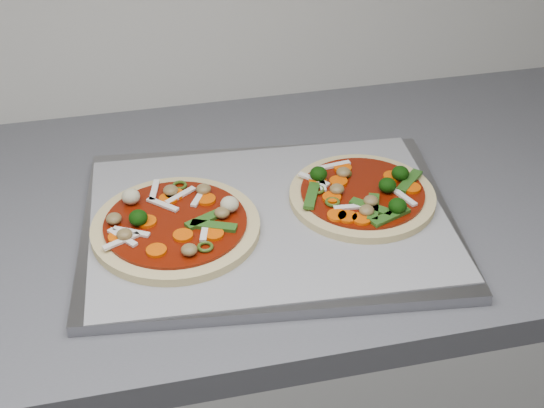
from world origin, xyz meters
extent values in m
cube|color=gray|center=(-0.57, 1.24, 0.91)|extent=(0.52, 0.41, 0.02)
cube|color=gray|center=(-0.57, 1.24, 0.92)|extent=(0.48, 0.37, 0.00)
cylinder|color=#ECD489|center=(-0.70, 1.23, 0.92)|extent=(0.26, 0.26, 0.01)
cylinder|color=#6E1200|center=(-0.70, 1.23, 0.93)|extent=(0.22, 0.22, 0.00)
cylinder|color=#FD4C02|center=(-0.65, 1.27, 0.94)|extent=(0.03, 0.03, 0.00)
ellipsoid|color=beige|center=(-0.62, 1.24, 0.94)|extent=(0.03, 0.03, 0.02)
ellipsoid|color=olive|center=(-0.76, 1.21, 0.94)|extent=(0.03, 0.03, 0.01)
torus|color=#355016|center=(-0.68, 1.31, 0.94)|extent=(0.03, 0.03, 0.00)
cube|color=#2D631A|center=(-0.65, 1.21, 0.94)|extent=(0.06, 0.04, 0.00)
cube|color=white|center=(-0.77, 1.20, 0.94)|extent=(0.05, 0.03, 0.00)
cylinder|color=#FD4C02|center=(-0.69, 1.29, 0.94)|extent=(0.03, 0.03, 0.00)
cube|color=white|center=(-0.68, 1.28, 0.94)|extent=(0.04, 0.03, 0.00)
cylinder|color=#FD4C02|center=(-0.70, 1.28, 0.94)|extent=(0.03, 0.03, 0.00)
cylinder|color=#FD4C02|center=(-0.69, 1.20, 0.94)|extent=(0.03, 0.03, 0.00)
cylinder|color=#FD4C02|center=(-0.65, 1.19, 0.94)|extent=(0.03, 0.03, 0.00)
cube|color=white|center=(-0.72, 1.30, 0.94)|extent=(0.02, 0.05, 0.00)
ellipsoid|color=beige|center=(-0.75, 1.29, 0.94)|extent=(0.03, 0.03, 0.02)
cube|color=#2D631A|center=(-0.66, 1.23, 0.94)|extent=(0.06, 0.04, 0.00)
torus|color=#355016|center=(-0.67, 1.17, 0.94)|extent=(0.03, 0.03, 0.00)
ellipsoid|color=olive|center=(-0.69, 1.29, 0.94)|extent=(0.03, 0.03, 0.01)
cube|color=white|center=(-0.66, 1.28, 0.94)|extent=(0.03, 0.05, 0.00)
cube|color=white|center=(-0.75, 1.22, 0.94)|extent=(0.05, 0.03, 0.00)
ellipsoid|color=#0F3C08|center=(-0.74, 1.24, 0.94)|extent=(0.03, 0.03, 0.02)
cube|color=white|center=(-0.71, 1.27, 0.94)|extent=(0.04, 0.04, 0.00)
cube|color=white|center=(-0.66, 1.20, 0.94)|extent=(0.02, 0.05, 0.00)
ellipsoid|color=olive|center=(-0.69, 1.16, 0.94)|extent=(0.02, 0.02, 0.01)
ellipsoid|color=olive|center=(-0.77, 1.25, 0.94)|extent=(0.03, 0.03, 0.01)
ellipsoid|color=olive|center=(-0.64, 1.23, 0.94)|extent=(0.03, 0.03, 0.01)
cylinder|color=#FD4C02|center=(-0.77, 1.21, 0.94)|extent=(0.04, 0.04, 0.00)
cylinder|color=#FD4C02|center=(-0.73, 1.24, 0.94)|extent=(0.03, 0.03, 0.00)
ellipsoid|color=olive|center=(-0.65, 1.29, 0.94)|extent=(0.03, 0.03, 0.01)
cube|color=white|center=(-0.76, 1.21, 0.94)|extent=(0.04, 0.04, 0.00)
cylinder|color=#FD4C02|center=(-0.73, 1.18, 0.94)|extent=(0.03, 0.03, 0.00)
cylinder|color=#ECD489|center=(-0.44, 1.25, 0.92)|extent=(0.20, 0.20, 0.01)
cylinder|color=#6E1200|center=(-0.44, 1.25, 0.93)|extent=(0.17, 0.17, 0.00)
cylinder|color=#FD4C02|center=(-0.38, 1.24, 0.93)|extent=(0.03, 0.03, 0.00)
cube|color=white|center=(-0.46, 1.31, 0.93)|extent=(0.05, 0.01, 0.00)
ellipsoid|color=#0F3C08|center=(-0.42, 1.19, 0.94)|extent=(0.03, 0.03, 0.02)
cube|color=white|center=(-0.40, 1.22, 0.93)|extent=(0.02, 0.05, 0.00)
ellipsoid|color=olive|center=(-0.48, 1.25, 0.94)|extent=(0.02, 0.02, 0.01)
cube|color=white|center=(-0.47, 1.21, 0.93)|extent=(0.05, 0.01, 0.00)
cylinder|color=#FD4C02|center=(-0.50, 1.28, 0.93)|extent=(0.04, 0.04, 0.00)
cylinder|color=#FD4C02|center=(-0.46, 1.18, 0.93)|extent=(0.03, 0.03, 0.00)
ellipsoid|color=olive|center=(-0.44, 1.21, 0.94)|extent=(0.02, 0.02, 0.01)
cylinder|color=#FD4C02|center=(-0.47, 1.27, 0.93)|extent=(0.03, 0.03, 0.00)
cube|color=#2D631A|center=(-0.45, 1.20, 0.93)|extent=(0.05, 0.05, 0.00)
torus|color=#355016|center=(-0.46, 1.29, 0.93)|extent=(0.03, 0.03, 0.00)
ellipsoid|color=#0F3C08|center=(-0.38, 1.26, 0.94)|extent=(0.03, 0.03, 0.02)
cylinder|color=#FD4C02|center=(-0.48, 1.19, 0.93)|extent=(0.03, 0.03, 0.00)
cube|color=#2D631A|center=(-0.51, 1.25, 0.93)|extent=(0.04, 0.06, 0.00)
torus|color=#355016|center=(-0.50, 1.26, 0.93)|extent=(0.03, 0.03, 0.00)
cylinder|color=#FD4C02|center=(-0.39, 1.27, 0.93)|extent=(0.03, 0.03, 0.00)
torus|color=#355016|center=(-0.49, 1.23, 0.93)|extent=(0.03, 0.03, 0.00)
cube|color=#2D631A|center=(-0.37, 1.25, 0.93)|extent=(0.05, 0.05, 0.00)
cube|color=#2D631A|center=(-0.43, 1.18, 0.93)|extent=(0.06, 0.03, 0.00)
cube|color=white|center=(-0.49, 1.28, 0.93)|extent=(0.02, 0.05, 0.00)
ellipsoid|color=#0F3C08|center=(-0.41, 1.24, 0.94)|extent=(0.03, 0.03, 0.02)
cylinder|color=#FD4C02|center=(-0.49, 1.20, 0.93)|extent=(0.03, 0.03, 0.00)
cube|color=#2D631A|center=(-0.44, 1.20, 0.93)|extent=(0.03, 0.06, 0.00)
cylinder|color=#FD4C02|center=(-0.45, 1.30, 0.93)|extent=(0.03, 0.03, 0.00)
cylinder|color=#FD4C02|center=(-0.49, 1.24, 0.93)|extent=(0.03, 0.03, 0.00)
ellipsoid|color=olive|center=(-0.46, 1.29, 0.94)|extent=(0.02, 0.02, 0.01)
ellipsoid|color=#0F3C08|center=(-0.49, 1.28, 0.94)|extent=(0.03, 0.03, 0.02)
ellipsoid|color=olive|center=(-0.46, 1.19, 0.94)|extent=(0.03, 0.03, 0.01)
cube|color=white|center=(-0.50, 1.28, 0.93)|extent=(0.04, 0.04, 0.00)
camera|label=1|loc=(-0.75, 0.46, 1.51)|focal=50.00mm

